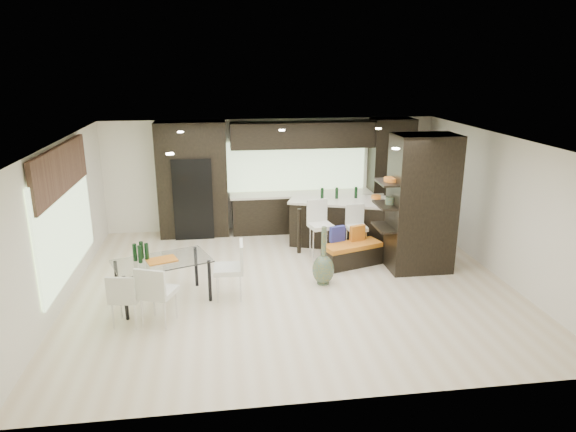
{
  "coord_description": "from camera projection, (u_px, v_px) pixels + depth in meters",
  "views": [
    {
      "loc": [
        -1.29,
        -8.76,
        4.0
      ],
      "look_at": [
        0.0,
        0.6,
        1.15
      ],
      "focal_mm": 32.0,
      "sensor_mm": 36.0,
      "label": 1
    }
  ],
  "objects": [
    {
      "name": "ground",
      "position": [
        292.0,
        284.0,
        9.63
      ],
      "size": [
        8.0,
        8.0,
        0.0
      ],
      "primitive_type": "plane",
      "color": "beige",
      "rests_on": "ground"
    },
    {
      "name": "ceiling",
      "position": [
        293.0,
        140.0,
        8.85
      ],
      "size": [
        8.0,
        7.0,
        0.02
      ],
      "primitive_type": "cube",
      "color": "white",
      "rests_on": "ground"
    },
    {
      "name": "stone_accent",
      "position": [
        61.0,
        170.0,
        8.65
      ],
      "size": [
        0.08,
        3.0,
        0.8
      ],
      "primitive_type": "cube",
      "color": "brown",
      "rests_on": "left_wall"
    },
    {
      "name": "right_wall",
      "position": [
        500.0,
        207.0,
        9.76
      ],
      "size": [
        0.02,
        7.0,
        2.7
      ],
      "primitive_type": "cube",
      "color": "white",
      "rests_on": "ground"
    },
    {
      "name": "window_left",
      "position": [
        66.0,
        221.0,
        8.91
      ],
      "size": [
        0.04,
        3.2,
        1.9
      ],
      "primitive_type": "cube",
      "color": "#B2D199",
      "rests_on": "left_wall"
    },
    {
      "name": "chair_end",
      "position": [
        229.0,
        273.0,
        8.94
      ],
      "size": [
        0.53,
        0.53,
        0.94
      ],
      "primitive_type": "cube",
      "rotation": [
        0.0,
        0.0,
        1.54
      ],
      "color": "white",
      "rests_on": "ground"
    },
    {
      "name": "ceiling_spots",
      "position": [
        291.0,
        139.0,
        9.09
      ],
      "size": [
        4.0,
        3.0,
        0.02
      ],
      "primitive_type": "cube",
      "color": "white",
      "rests_on": "ceiling"
    },
    {
      "name": "floor_vase",
      "position": [
        324.0,
        256.0,
        9.48
      ],
      "size": [
        0.45,
        0.45,
        1.12
      ],
      "primitive_type": null,
      "rotation": [
        0.0,
        0.0,
        0.09
      ],
      "color": "#4B5A40",
      "rests_on": "ground"
    },
    {
      "name": "stool_right",
      "position": [
        392.0,
        234.0,
        10.9
      ],
      "size": [
        0.55,
        0.55,
        0.97
      ],
      "primitive_type": "cube",
      "rotation": [
        0.0,
        0.0,
        -0.35
      ],
      "color": "white",
      "rests_on": "ground"
    },
    {
      "name": "stool_mid",
      "position": [
        356.0,
        237.0,
        10.82
      ],
      "size": [
        0.4,
        0.4,
        0.91
      ],
      "primitive_type": "cube",
      "rotation": [
        0.0,
        0.0,
        0.01
      ],
      "color": "white",
      "rests_on": "ground"
    },
    {
      "name": "dining_table",
      "position": [
        163.0,
        281.0,
        8.82
      ],
      "size": [
        1.78,
        1.38,
        0.76
      ],
      "primitive_type": "cube",
      "rotation": [
        0.0,
        0.0,
        0.36
      ],
      "color": "white",
      "rests_on": "ground"
    },
    {
      "name": "kitchen_island",
      "position": [
        347.0,
        222.0,
        11.6
      ],
      "size": [
        2.74,
        1.9,
        1.05
      ],
      "primitive_type": "cube",
      "rotation": [
        0.0,
        0.0,
        -0.36
      ],
      "color": "black",
      "rests_on": "ground"
    },
    {
      "name": "left_wall",
      "position": [
        60.0,
        224.0,
        8.72
      ],
      "size": [
        0.02,
        7.0,
        2.7
      ],
      "primitive_type": "cube",
      "color": "white",
      "rests_on": "ground"
    },
    {
      "name": "stool_left",
      "position": [
        321.0,
        236.0,
        10.68
      ],
      "size": [
        0.54,
        0.54,
        1.01
      ],
      "primitive_type": "cube",
      "rotation": [
        0.0,
        0.0,
        0.22
      ],
      "color": "white",
      "rests_on": "ground"
    },
    {
      "name": "refrigerator",
      "position": [
        194.0,
        197.0,
        12.06
      ],
      "size": [
        0.9,
        0.68,
        1.9
      ],
      "primitive_type": "cube",
      "color": "black",
      "rests_on": "ground"
    },
    {
      "name": "bench",
      "position": [
        352.0,
        254.0,
        10.45
      ],
      "size": [
        1.3,
        0.82,
        0.47
      ],
      "primitive_type": "cube",
      "rotation": [
        0.0,
        0.0,
        0.32
      ],
      "color": "black",
      "rests_on": "ground"
    },
    {
      "name": "partition_column",
      "position": [
        422.0,
        204.0,
        9.96
      ],
      "size": [
        1.2,
        0.8,
        2.7
      ],
      "primitive_type": "cube",
      "color": "black",
      "rests_on": "ground"
    },
    {
      "name": "back_cabinetry",
      "position": [
        294.0,
        177.0,
        12.31
      ],
      "size": [
        6.8,
        0.68,
        2.7
      ],
      "primitive_type": "cube",
      "color": "black",
      "rests_on": "ground"
    },
    {
      "name": "chair_near",
      "position": [
        158.0,
        296.0,
        8.06
      ],
      "size": [
        0.65,
        0.65,
        0.92
      ],
      "primitive_type": "cube",
      "rotation": [
        0.0,
        0.0,
        -0.37
      ],
      "color": "white",
      "rests_on": "ground"
    },
    {
      "name": "window_back",
      "position": [
        296.0,
        166.0,
        12.54
      ],
      "size": [
        3.4,
        0.04,
        1.2
      ],
      "primitive_type": "cube",
      "color": "#B2D199",
      "rests_on": "back_wall"
    },
    {
      "name": "back_wall",
      "position": [
        272.0,
        174.0,
        12.56
      ],
      "size": [
        8.0,
        0.02,
        2.7
      ],
      "primitive_type": "cube",
      "color": "white",
      "rests_on": "ground"
    },
    {
      "name": "chair_far",
      "position": [
        127.0,
        300.0,
        8.04
      ],
      "size": [
        0.51,
        0.51,
        0.82
      ],
      "primitive_type": "cube",
      "rotation": [
        0.0,
        0.0,
        -0.18
      ],
      "color": "white",
      "rests_on": "ground"
    }
  ]
}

